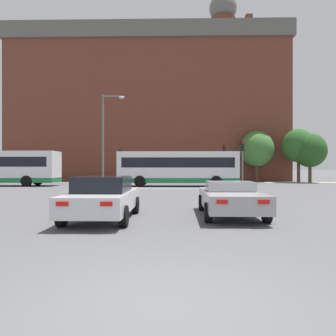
% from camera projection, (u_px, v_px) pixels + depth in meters
% --- Properties ---
extents(ground_plane, '(400.00, 400.00, 0.00)m').
position_uv_depth(ground_plane, '(161.00, 304.00, 4.18)').
color(ground_plane, '#545456').
extents(stop_line_strip, '(8.99, 0.30, 0.01)m').
position_uv_depth(stop_line_strip, '(173.00, 189.00, 26.64)').
color(stop_line_strip, silver).
rests_on(stop_line_strip, ground_plane).
extents(far_pavement, '(69.98, 2.50, 0.01)m').
position_uv_depth(far_pavement, '(173.00, 182.00, 38.10)').
color(far_pavement, '#A09B91').
rests_on(far_pavement, ground_plane).
extents(brick_civic_building, '(37.07, 14.28, 26.77)m').
position_uv_depth(brick_civic_building, '(151.00, 109.00, 47.61)').
color(brick_civic_building, brown).
rests_on(brick_civic_building, ground_plane).
extents(car_saloon_left, '(2.04, 4.64, 1.44)m').
position_uv_depth(car_saloon_left, '(103.00, 197.00, 10.95)').
color(car_saloon_left, silver).
rests_on(car_saloon_left, ground_plane).
extents(car_roadster_right, '(2.09, 4.71, 1.23)m').
position_uv_depth(car_roadster_right, '(230.00, 198.00, 11.74)').
color(car_roadster_right, '#9E9EA3').
rests_on(car_roadster_right, ground_plane).
extents(bus_crossing_lead, '(11.01, 2.71, 3.18)m').
position_uv_depth(bus_crossing_lead, '(178.00, 168.00, 30.37)').
color(bus_crossing_lead, silver).
rests_on(bus_crossing_lead, ground_plane).
extents(traffic_light_far_left, '(0.26, 0.31, 3.79)m').
position_uv_depth(traffic_light_far_left, '(120.00, 160.00, 37.23)').
color(traffic_light_far_left, slate).
rests_on(traffic_light_far_left, ground_plane).
extents(traffic_light_far_right, '(0.26, 0.31, 4.38)m').
position_uv_depth(traffic_light_far_right, '(224.00, 157.00, 37.24)').
color(traffic_light_far_right, slate).
rests_on(traffic_light_far_right, ground_plane).
extents(traffic_light_near_right, '(0.26, 0.31, 3.90)m').
position_uv_depth(traffic_light_near_right, '(243.00, 157.00, 26.92)').
color(traffic_light_near_right, slate).
rests_on(traffic_light_near_right, ground_plane).
extents(street_lamp_junction, '(1.93, 0.36, 7.95)m').
position_uv_depth(street_lamp_junction, '(106.00, 132.00, 27.85)').
color(street_lamp_junction, slate).
rests_on(street_lamp_junction, ground_plane).
extents(pedestrian_waiting, '(0.45, 0.42, 1.65)m').
position_uv_depth(pedestrian_waiting, '(129.00, 174.00, 38.78)').
color(pedestrian_waiting, '#333851').
rests_on(pedestrian_waiting, ground_plane).
extents(pedestrian_walking_east, '(0.43, 0.44, 1.79)m').
position_uv_depth(pedestrian_walking_east, '(136.00, 173.00, 39.02)').
color(pedestrian_walking_east, black).
rests_on(pedestrian_walking_east, ground_plane).
extents(tree_by_building, '(3.71, 3.71, 6.23)m').
position_uv_depth(tree_by_building, '(299.00, 146.00, 38.01)').
color(tree_by_building, '#4C3823').
rests_on(tree_by_building, ground_plane).
extents(tree_kerbside, '(4.06, 4.06, 6.10)m').
position_uv_depth(tree_kerbside, '(257.00, 149.00, 39.36)').
color(tree_kerbside, '#4C3823').
rests_on(tree_kerbside, ground_plane).
extents(tree_distant, '(3.69, 3.69, 5.63)m').
position_uv_depth(tree_distant, '(310.00, 150.00, 37.29)').
color(tree_distant, '#4C3823').
rests_on(tree_distant, ground_plane).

